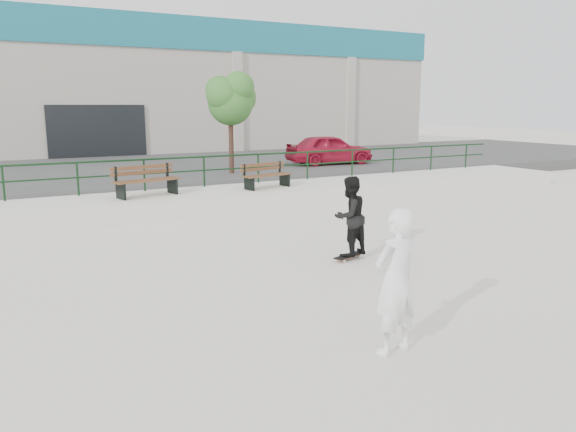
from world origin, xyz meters
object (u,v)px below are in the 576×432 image
red_car (329,149)px  skateboard (349,256)px  bench_left (146,181)px  standing_skater (350,216)px  bench_right (266,176)px  tree (231,97)px  seated_skater (395,282)px

red_car → skateboard: 14.65m
bench_left → red_car: (9.88, 5.22, 0.22)m
standing_skater → bench_right: bearing=-116.1°
bench_left → bench_right: (3.92, -0.20, -0.05)m
tree → standing_skater: bearing=-101.1°
bench_left → tree: bearing=30.6°
bench_left → skateboard: bearing=-84.3°
tree → bench_right: bearing=-98.6°
bench_right → tree: tree is taller
bench_right → skateboard: (-1.60, -7.08, -0.83)m
tree → red_car: tree is taller
bench_left → standing_skater: standing_skater is taller
tree → skateboard: bearing=-101.1°
bench_right → seated_skater: seated_skater is taller
seated_skater → red_car: bearing=-129.2°
bench_left → red_car: 11.18m
tree → seated_skater: bearing=-105.6°
seated_skater → bench_left: bearing=-97.7°
bench_left → standing_skater: size_ratio=1.26×
red_car → bench_right: bearing=137.9°
red_car → seated_skater: bearing=155.3°
bench_left → tree: (4.58, 4.21, 2.52)m
bench_right → standing_skater: standing_skater is taller
red_car → skateboard: bearing=154.4°
skateboard → seated_skater: seated_skater is taller
skateboard → standing_skater: size_ratio=0.48×
tree → red_car: (5.30, 1.02, -2.30)m
bench_right → tree: bearing=69.4°
bench_right → tree: size_ratio=0.47×
red_car → tree: bearing=106.5°
bench_left → tree: size_ratio=0.53×
bench_right → red_car: size_ratio=0.46×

